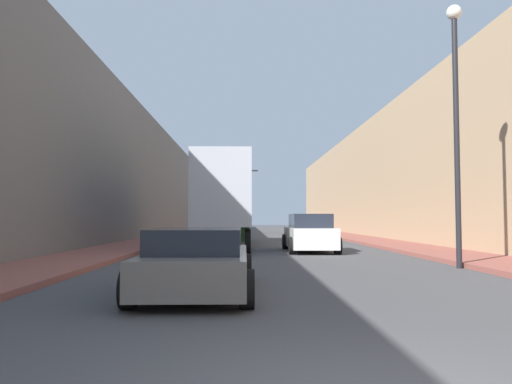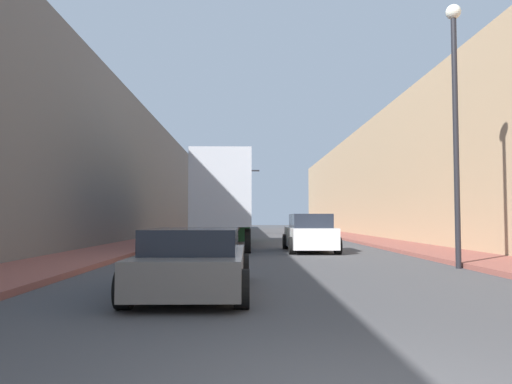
{
  "view_description": "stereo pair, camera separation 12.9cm",
  "coord_description": "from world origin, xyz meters",
  "px_view_note": "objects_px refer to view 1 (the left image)",
  "views": [
    {
      "loc": [
        -1.09,
        -3.7,
        1.46
      ],
      "look_at": [
        -0.61,
        16.74,
        2.53
      ],
      "focal_mm": 35.0,
      "sensor_mm": 36.0,
      "label": 1
    },
    {
      "loc": [
        -0.96,
        -3.7,
        1.46
      ],
      "look_at": [
        -0.61,
        16.74,
        2.53
      ],
      "focal_mm": 35.0,
      "sensor_mm": 36.0,
      "label": 2
    }
  ],
  "objects_px": {
    "sedan_car": "(198,261)",
    "traffic_signal_gantry": "(214,187)",
    "semi_truck": "(227,200)",
    "suv_car": "(309,234)",
    "street_lamp": "(456,101)"
  },
  "relations": [
    {
      "from": "semi_truck",
      "to": "suv_car",
      "type": "xyz_separation_m",
      "value": [
        3.78,
        -4.83,
        -1.61
      ]
    },
    {
      "from": "sedan_car",
      "to": "suv_car",
      "type": "height_order",
      "value": "suv_car"
    },
    {
      "from": "sedan_car",
      "to": "street_lamp",
      "type": "relative_size",
      "value": 0.61
    },
    {
      "from": "traffic_signal_gantry",
      "to": "street_lamp",
      "type": "relative_size",
      "value": 0.75
    },
    {
      "from": "sedan_car",
      "to": "suv_car",
      "type": "xyz_separation_m",
      "value": [
        3.73,
        11.89,
        0.16
      ]
    },
    {
      "from": "sedan_car",
      "to": "traffic_signal_gantry",
      "type": "distance_m",
      "value": 33.28
    },
    {
      "from": "traffic_signal_gantry",
      "to": "suv_car",
      "type": "bearing_deg",
      "value": -75.55
    },
    {
      "from": "semi_truck",
      "to": "traffic_signal_gantry",
      "type": "height_order",
      "value": "traffic_signal_gantry"
    },
    {
      "from": "sedan_car",
      "to": "suv_car",
      "type": "bearing_deg",
      "value": 72.59
    },
    {
      "from": "suv_car",
      "to": "semi_truck",
      "type": "bearing_deg",
      "value": 128.08
    },
    {
      "from": "semi_truck",
      "to": "sedan_car",
      "type": "bearing_deg",
      "value": -89.82
    },
    {
      "from": "semi_truck",
      "to": "suv_car",
      "type": "distance_m",
      "value": 6.34
    },
    {
      "from": "semi_truck",
      "to": "traffic_signal_gantry",
      "type": "distance_m",
      "value": 16.51
    },
    {
      "from": "suv_car",
      "to": "traffic_signal_gantry",
      "type": "bearing_deg",
      "value": 104.45
    },
    {
      "from": "suv_car",
      "to": "traffic_signal_gantry",
      "type": "relative_size",
      "value": 0.81
    }
  ]
}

